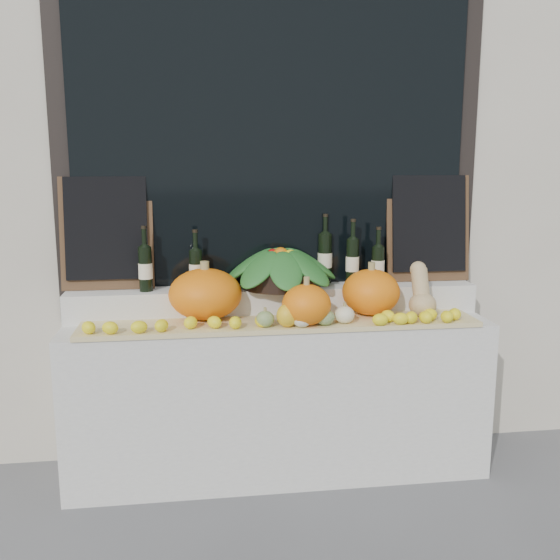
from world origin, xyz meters
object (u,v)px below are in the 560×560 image
object	(u,v)px
produce_bowl	(281,267)
wine_bottle_tall	(325,258)
pumpkin_left	(205,294)
butternut_squash	(421,294)
pumpkin_right	(371,292)

from	to	relation	value
produce_bowl	wine_bottle_tall	world-z (taller)	wine_bottle_tall
pumpkin_left	wine_bottle_tall	size ratio (longest dim) A/B	0.98
produce_bowl	butternut_squash	bearing A→B (deg)	-17.69
wine_bottle_tall	butternut_squash	bearing A→B (deg)	-34.39
produce_bowl	pumpkin_left	bearing A→B (deg)	-161.40
pumpkin_left	produce_bowl	world-z (taller)	produce_bowl
produce_bowl	wine_bottle_tall	size ratio (longest dim) A/B	1.69
pumpkin_left	butternut_squash	xyz separation A→B (m)	(1.17, -0.09, -0.01)
pumpkin_left	wine_bottle_tall	xyz separation A→B (m)	(0.70, 0.23, 0.15)
pumpkin_left	produce_bowl	size ratio (longest dim) A/B	0.58
pumpkin_left	pumpkin_right	xyz separation A→B (m)	(0.90, -0.03, -0.01)
pumpkin_right	wine_bottle_tall	distance (m)	0.36
pumpkin_right	produce_bowl	xyz separation A→B (m)	(-0.48, 0.17, 0.12)
butternut_squash	wine_bottle_tall	distance (m)	0.59
pumpkin_left	butternut_squash	bearing A→B (deg)	-4.54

